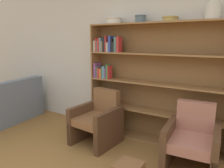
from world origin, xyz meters
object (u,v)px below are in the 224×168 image
at_px(bowl_terracotta, 170,18).
at_px(couch, 0,108).
at_px(vase_tall, 213,10).
at_px(bookshelf, 143,84).
at_px(armchair_cushioned, 192,141).
at_px(bowl_sage, 114,20).
at_px(armchair_leather, 98,120).
at_px(bowl_olive, 141,18).

bearing_deg(bowl_terracotta, couch, -164.96).
bearing_deg(vase_tall, bookshelf, 178.58).
relative_size(bookshelf, armchair_cushioned, 2.69).
xyz_separation_m(couch, armchair_cushioned, (3.68, 0.33, 0.08)).
relative_size(bowl_terracotta, vase_tall, 0.88).
height_order(bowl_terracotta, couch, bowl_terracotta).
height_order(bowl_sage, bowl_terracotta, bowl_sage).
height_order(bookshelf, bowl_terracotta, bowl_terracotta).
height_order(armchair_leather, armchair_cushioned, same).
bearing_deg(vase_tall, bowl_olive, -180.00).
distance_m(bookshelf, vase_tall, 1.47).
height_order(bowl_olive, couch, bowl_olive).
xyz_separation_m(bowl_terracotta, armchair_cushioned, (0.52, -0.52, -1.58)).
bearing_deg(armchair_cushioned, couch, 0.31).
bearing_deg(armchair_leather, couch, 13.01).
bearing_deg(armchair_cushioned, vase_tall, -99.09).
bearing_deg(bowl_terracotta, armchair_leather, -151.10).
xyz_separation_m(bookshelf, couch, (-2.75, -0.87, -0.64)).
bearing_deg(vase_tall, armchair_leather, -160.89).
bearing_deg(bookshelf, bowl_terracotta, -3.35).
bearing_deg(bookshelf, bowl_olive, -158.83).
distance_m(bookshelf, armchair_leather, 0.95).
distance_m(vase_tall, couch, 4.20).
relative_size(bowl_sage, vase_tall, 1.01).
bearing_deg(couch, armchair_cushioned, -90.49).
bearing_deg(couch, bookshelf, -77.89).
distance_m(bowl_olive, vase_tall, 1.04).
bearing_deg(bookshelf, armchair_cushioned, -30.30).
bearing_deg(armchair_cushioned, armchair_leather, -4.74).
distance_m(bowl_olive, armchair_cushioned, 1.96).
relative_size(vase_tall, armchair_leather, 0.31).
bearing_deg(couch, bowl_olive, -77.98).
height_order(bowl_olive, armchair_cushioned, bowl_olive).
height_order(bookshelf, armchair_cushioned, bookshelf).
distance_m(bookshelf, bowl_olive, 1.05).
xyz_separation_m(vase_tall, armchair_cushioned, (-0.04, -0.52, -1.66)).
xyz_separation_m(bowl_sage, armchair_leather, (0.02, -0.52, -1.60)).
bearing_deg(bowl_terracotta, bowl_sage, 180.00).
distance_m(bowl_sage, armchair_leather, 1.68).
xyz_separation_m(bowl_sage, bowl_terracotta, (0.97, 0.00, -0.02)).
height_order(bookshelf, bowl_olive, bowl_olive).
xyz_separation_m(bowl_olive, armchair_leather, (-0.47, -0.52, -1.61)).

